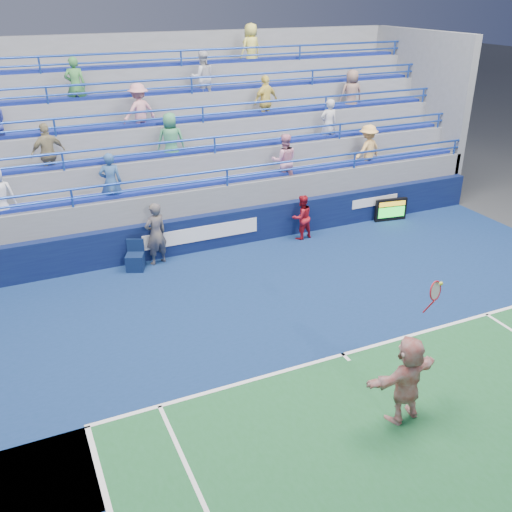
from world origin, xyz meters
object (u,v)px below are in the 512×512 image
tennis_player (407,379)px  ball_girl (302,217)px  judge_chair (135,261)px  line_judge (156,234)px  serve_speed_board (391,210)px

tennis_player → ball_girl: 8.47m
tennis_player → ball_girl: (2.28, 8.16, -0.15)m
judge_chair → ball_girl: 5.35m
judge_chair → line_judge: (0.68, 0.13, 0.65)m
tennis_player → ball_girl: bearing=74.4°
judge_chair → line_judge: 0.95m
line_judge → ball_girl: size_ratio=1.28×
tennis_player → line_judge: tennis_player is taller
judge_chair → ball_girl: bearing=0.4°
serve_speed_board → ball_girl: size_ratio=0.79×
judge_chair → tennis_player: (3.05, -8.12, 0.60)m
tennis_player → line_judge: (-2.37, 8.25, 0.05)m
tennis_player → serve_speed_board: bearing=55.0°
line_judge → ball_girl: bearing=161.4°
serve_speed_board → line_judge: (-8.16, 0.00, 0.53)m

